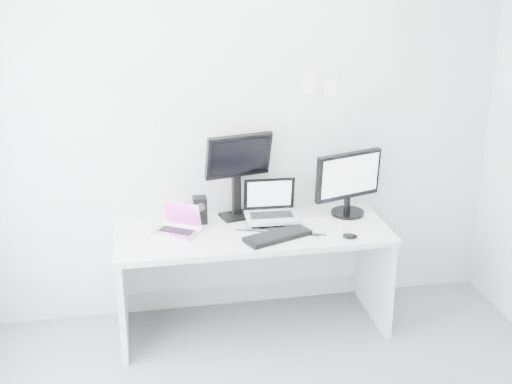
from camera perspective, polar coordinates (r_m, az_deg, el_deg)
back_wall at (r=4.56m, az=-1.10°, el=5.69°), size 3.60×0.00×3.60m
desk at (r=4.59m, az=-0.29°, el=-7.40°), size 1.80×0.70×0.73m
macbook at (r=4.36m, az=-6.85°, el=-2.30°), size 0.34×0.32×0.21m
speaker at (r=4.53m, az=-4.77°, el=-1.52°), size 0.10×0.10×0.18m
dell_laptop at (r=4.49m, az=1.36°, el=-0.88°), size 0.36×0.29×0.29m
rear_monitor at (r=4.53m, az=-1.56°, el=1.48°), size 0.48×0.26×0.62m
samsung_monitor at (r=4.65m, az=7.88°, el=0.77°), size 0.55×0.38×0.46m
keyboard at (r=4.30m, az=1.84°, el=-3.75°), size 0.47×0.31×0.03m
mouse at (r=4.34m, az=7.95°, el=-3.71°), size 0.12×0.10×0.03m
wall_note_0 at (r=4.59m, az=4.51°, el=9.18°), size 0.10×0.00×0.14m
wall_note_1 at (r=4.64m, az=6.32°, el=8.73°), size 0.09×0.00×0.13m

